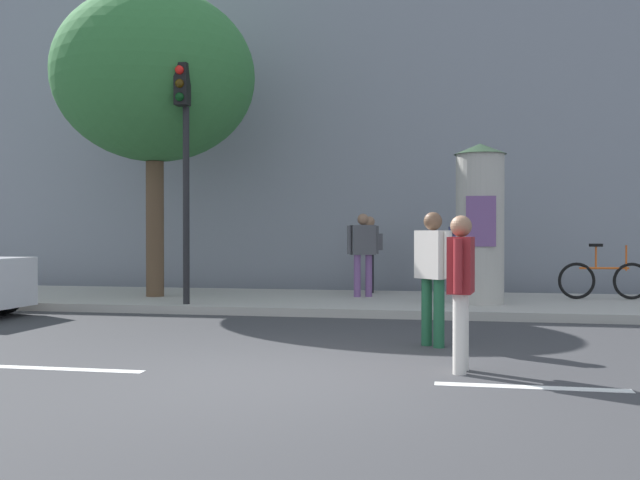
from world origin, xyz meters
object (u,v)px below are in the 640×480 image
(traffic_light, at_px, (184,143))
(pedestrian_with_bag, at_px, (363,247))
(poster_column, at_px, (480,223))
(pedestrian_with_backpack, at_px, (433,267))
(pedestrian_tallest, at_px, (371,247))
(bicycle_leaning, at_px, (604,279))
(pedestrian_in_dark_shirt, at_px, (461,280))
(pedestrian_in_light_jacket, at_px, (464,248))
(street_tree, at_px, (155,77))

(traffic_light, relative_size, pedestrian_with_bag, 2.57)
(poster_column, xyz_separation_m, pedestrian_with_backpack, (-0.74, -4.19, -0.63))
(pedestrian_tallest, relative_size, bicycle_leaning, 0.94)
(pedestrian_in_dark_shirt, height_order, pedestrian_with_bag, pedestrian_with_bag)
(pedestrian_in_light_jacket, bearing_deg, street_tree, -166.94)
(poster_column, bearing_deg, pedestrian_tallest, 138.12)
(pedestrian_with_backpack, relative_size, pedestrian_with_bag, 1.02)
(pedestrian_tallest, distance_m, pedestrian_with_bag, 1.04)
(street_tree, distance_m, bicycle_leaning, 9.86)
(street_tree, xyz_separation_m, bicycle_leaning, (8.91, 1.03, -4.09))
(pedestrian_in_dark_shirt, height_order, pedestrian_in_light_jacket, pedestrian_in_light_jacket)
(pedestrian_tallest, bearing_deg, pedestrian_in_dark_shirt, -76.78)
(bicycle_leaning, bearing_deg, poster_column, -151.81)
(bicycle_leaning, bearing_deg, pedestrian_tallest, 171.24)
(pedestrian_with_bag, xyz_separation_m, bicycle_leaning, (4.72, 0.32, -0.63))
(poster_column, relative_size, pedestrian_with_backpack, 1.71)
(pedestrian_in_light_jacket, relative_size, bicycle_leaning, 0.95)
(pedestrian_in_dark_shirt, distance_m, pedestrian_tallest, 8.06)
(pedestrian_with_backpack, height_order, pedestrian_with_bag, pedestrian_with_bag)
(street_tree, relative_size, pedestrian_with_bag, 3.69)
(traffic_light, distance_m, pedestrian_tallest, 4.82)
(pedestrian_in_dark_shirt, distance_m, bicycle_leaning, 7.67)
(poster_column, distance_m, pedestrian_in_dark_shirt, 5.88)
(street_tree, height_order, pedestrian_in_dark_shirt, street_tree)
(pedestrian_tallest, bearing_deg, pedestrian_with_backpack, -76.34)
(pedestrian_tallest, distance_m, pedestrian_in_light_jacket, 2.01)
(pedestrian_with_backpack, bearing_deg, pedestrian_tallest, 103.66)
(poster_column, relative_size, pedestrian_tallest, 1.77)
(poster_column, relative_size, pedestrian_in_dark_shirt, 1.80)
(pedestrian_tallest, bearing_deg, pedestrian_in_light_jacket, -8.85)
(traffic_light, height_order, street_tree, street_tree)
(pedestrian_with_backpack, distance_m, pedestrian_with_bag, 5.40)
(poster_column, distance_m, street_tree, 7.15)
(traffic_light, xyz_separation_m, poster_column, (5.28, 1.19, -1.43))
(poster_column, bearing_deg, pedestrian_in_dark_shirt, -94.03)
(poster_column, bearing_deg, traffic_light, -167.25)
(pedestrian_with_bag, bearing_deg, pedestrian_tallest, 87.71)
(pedestrian_in_light_jacket, height_order, pedestrian_with_bag, pedestrian_with_bag)
(poster_column, height_order, bicycle_leaning, poster_column)
(poster_column, xyz_separation_m, pedestrian_with_bag, (-2.29, 0.98, -0.47))
(street_tree, bearing_deg, pedestrian_with_bag, 9.60)
(pedestrian_in_dark_shirt, bearing_deg, pedestrian_with_backpack, 101.52)
(pedestrian_in_dark_shirt, xyz_separation_m, pedestrian_tallest, (-1.84, 7.84, 0.18))
(pedestrian_with_backpack, height_order, pedestrian_in_light_jacket, pedestrian_in_light_jacket)
(pedestrian_with_backpack, height_order, bicycle_leaning, pedestrian_with_backpack)
(pedestrian_in_light_jacket, bearing_deg, pedestrian_tallest, 171.15)
(pedestrian_in_light_jacket, bearing_deg, pedestrian_with_bag, -160.10)
(pedestrian_in_light_jacket, xyz_separation_m, pedestrian_with_bag, (-2.02, -0.73, 0.03))
(street_tree, relative_size, pedestrian_in_light_jacket, 3.72)
(pedestrian_in_dark_shirt, bearing_deg, pedestrian_with_bag, 105.48)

